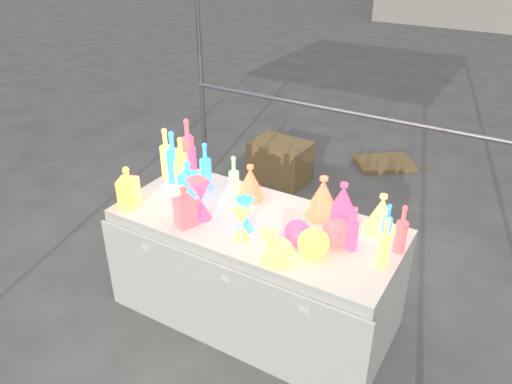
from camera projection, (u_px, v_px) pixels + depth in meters
The scene contains 33 objects.
ground at pixel (256, 311), 3.47m from camera, with size 80.00×80.00×0.00m, color slate.
display_table at pixel (255, 269), 3.28m from camera, with size 1.84×0.83×0.75m.
cardboard_box_closed at pixel (280, 161), 5.11m from camera, with size 0.57×0.42×0.42m, color olive.
cardboard_box_flat at pixel (384, 163), 5.49m from camera, with size 0.61×0.43×0.05m, color olive.
bottle_0 at pixel (179, 166), 3.47m from camera, with size 0.07×0.07×0.27m, color #F21648, non-canonical shape.
bottle_1 at pixel (173, 157), 3.47m from camera, with size 0.09×0.09×0.38m, color green, non-canonical shape.
bottle_2 at pixel (188, 145), 3.62m from camera, with size 0.09×0.09×0.40m, color orange, non-canonical shape.
bottle_3 at pixel (191, 153), 3.64m from camera, with size 0.07×0.07×0.29m, color #2237C6, non-canonical shape.
bottle_4 at pixel (166, 153), 3.53m from camera, with size 0.09×0.09×0.38m, color #158569, non-canonical shape.
bottle_5 at pixel (234, 178), 3.26m from camera, with size 0.07×0.07×0.31m, color #D62ACD, non-canonical shape.
bottle_6 at pixel (181, 160), 3.46m from camera, with size 0.09×0.09×0.34m, color #F21648, non-canonical shape.
bottle_7 at pixel (205, 166), 3.40m from camera, with size 0.08×0.08×0.34m, color green, non-canonical shape.
decanter_0 at pixel (128, 187), 3.19m from camera, with size 0.12×0.12×0.28m, color #F21648, non-canonical shape.
decanter_1 at pixel (185, 206), 2.99m from camera, with size 0.11×0.11×0.27m, color orange, non-canonical shape.
decanter_2 at pixel (188, 180), 3.28m from camera, with size 0.11×0.11×0.27m, color green, non-canonical shape.
hourglass_0 at pixel (198, 197), 3.10m from camera, with size 0.13×0.13×0.25m, color orange, non-canonical shape.
hourglass_1 at pixel (201, 201), 3.07m from camera, with size 0.12×0.12×0.25m, color #2237C6, non-canonical shape.
hourglass_2 at pixel (268, 247), 2.68m from camera, with size 0.10×0.10×0.20m, color #158569, non-canonical shape.
hourglass_3 at pixel (180, 201), 3.12m from camera, with size 0.10×0.10×0.19m, color #D62ACD, non-canonical shape.
hourglass_4 at pixel (242, 225), 2.88m from camera, with size 0.09×0.09×0.19m, color #F21648, non-canonical shape.
hourglass_5 at pixel (245, 214), 2.96m from camera, with size 0.11×0.11×0.21m, color green, non-canonical shape.
globe_0 at pixel (314, 244), 2.76m from camera, with size 0.18×0.18×0.14m, color #F21648, non-canonical shape.
globe_1 at pixel (279, 252), 2.70m from camera, with size 0.16×0.16×0.12m, color #158569, non-canonical shape.
globe_2 at pixel (337, 234), 2.85m from camera, with size 0.17×0.17×0.13m, color orange, non-canonical shape.
globe_3 at pixel (297, 233), 2.86m from camera, with size 0.16×0.16×0.13m, color #2237C6, non-canonical shape.
lampshade_0 at pixel (250, 182), 3.30m from camera, with size 0.20×0.20×0.24m, color yellow, non-canonical shape.
lampshade_1 at pixel (323, 197), 3.09m from camera, with size 0.23×0.23×0.27m, color yellow, non-canonical shape.
lampshade_2 at pixel (343, 202), 3.05m from camera, with size 0.21×0.21×0.25m, color #2237C6, non-canonical shape.
lampshade_3 at pixel (381, 213), 2.94m from camera, with size 0.21×0.21×0.24m, color #158569, non-canonical shape.
bottle_8 at pixel (387, 223), 2.83m from camera, with size 0.06×0.06×0.26m, color green, non-canonical shape.
bottle_9 at pixel (402, 229), 2.75m from camera, with size 0.07×0.07×0.30m, color orange, non-canonical shape.
bottle_10 at pixel (353, 229), 2.77m from camera, with size 0.06×0.06×0.28m, color #2237C6, non-canonical shape.
bottle_11 at pixel (385, 242), 2.63m from camera, with size 0.07×0.07×0.30m, color #158569, non-canonical shape.
Camera 1 is at (1.34, -2.26, 2.41)m, focal length 35.00 mm.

